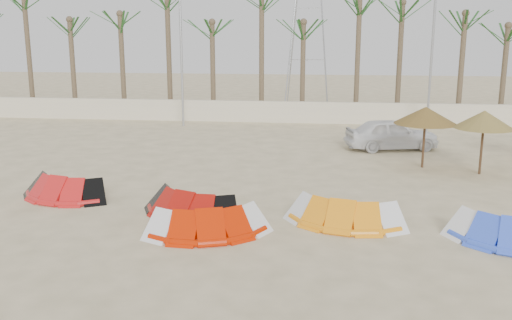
# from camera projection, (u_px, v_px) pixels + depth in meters

# --- Properties ---
(ground) EXTENTS (120.00, 120.00, 0.00)m
(ground) POSITION_uv_depth(u_px,v_px,m) (226.00, 269.00, 13.63)
(ground) COLOR beige
(ground) RESTS_ON ground
(boundary_wall) EXTENTS (60.00, 0.30, 1.30)m
(boundary_wall) POSITION_uv_depth(u_px,v_px,m) (287.00, 112.00, 34.77)
(boundary_wall) COLOR beige
(boundary_wall) RESTS_ON ground
(palm_line) EXTENTS (52.00, 4.00, 7.70)m
(palm_line) POSITION_uv_depth(u_px,v_px,m) (301.00, 15.00, 34.84)
(palm_line) COLOR brown
(palm_line) RESTS_ON ground
(lamp_b) EXTENTS (1.25, 0.14, 11.00)m
(lamp_b) POSITION_uv_depth(u_px,v_px,m) (181.00, 26.00, 32.38)
(lamp_b) COLOR #A5A8AD
(lamp_b) RESTS_ON ground
(lamp_c) EXTENTS (1.25, 0.14, 11.00)m
(lamp_c) POSITION_uv_depth(u_px,v_px,m) (434.00, 26.00, 30.76)
(lamp_c) COLOR #A5A8AD
(lamp_c) RESTS_ON ground
(pylon) EXTENTS (3.00, 3.00, 14.00)m
(pylon) POSITION_uv_depth(u_px,v_px,m) (307.00, 109.00, 40.61)
(pylon) COLOR #A5A8AD
(pylon) RESTS_ON ground
(kite_red_left) EXTENTS (3.45, 2.20, 0.90)m
(kite_red_left) POSITION_uv_depth(u_px,v_px,m) (67.00, 185.00, 19.37)
(kite_red_left) COLOR red
(kite_red_left) RESTS_ON ground
(kite_red_mid) EXTENTS (3.67, 2.55, 0.90)m
(kite_red_mid) POSITION_uv_depth(u_px,v_px,m) (192.00, 201.00, 17.62)
(kite_red_mid) COLOR #A10F08
(kite_red_mid) RESTS_ON ground
(kite_red_right) EXTENTS (3.72, 2.42, 0.90)m
(kite_red_right) POSITION_uv_depth(u_px,v_px,m) (210.00, 218.00, 16.02)
(kite_red_right) COLOR red
(kite_red_right) RESTS_ON ground
(kite_orange) EXTENTS (3.69, 2.24, 0.90)m
(kite_orange) POSITION_uv_depth(u_px,v_px,m) (344.00, 209.00, 16.83)
(kite_orange) COLOR orange
(kite_orange) RESTS_ON ground
(parasol_left) EXTENTS (2.54, 2.54, 2.53)m
(parasol_left) POSITION_uv_depth(u_px,v_px,m) (426.00, 115.00, 23.12)
(parasol_left) COLOR #4C331E
(parasol_left) RESTS_ON ground
(parasol_mid) EXTENTS (2.28, 2.28, 2.53)m
(parasol_mid) POSITION_uv_depth(u_px,v_px,m) (484.00, 120.00, 22.05)
(parasol_mid) COLOR #4C331E
(parasol_mid) RESTS_ON ground
(car) EXTENTS (4.61, 2.72, 1.47)m
(car) POSITION_uv_depth(u_px,v_px,m) (391.00, 134.00, 26.99)
(car) COLOR white
(car) RESTS_ON ground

